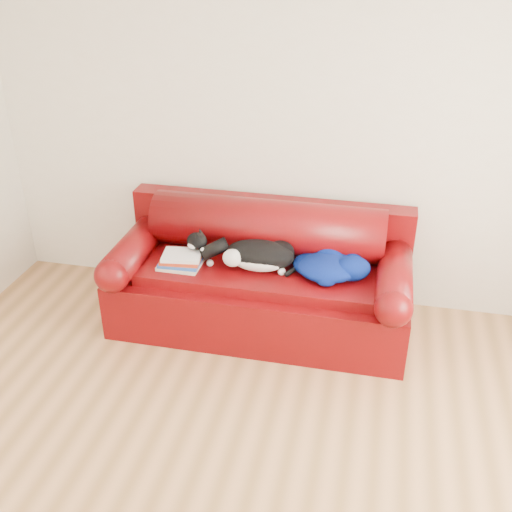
{
  "coord_description": "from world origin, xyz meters",
  "views": [
    {
      "loc": [
        0.66,
        -2.12,
        2.58
      ],
      "look_at": [
        -0.11,
        1.35,
        0.64
      ],
      "focal_mm": 42.0,
      "sensor_mm": 36.0,
      "label": 1
    }
  ],
  "objects": [
    {
      "name": "book_stack",
      "position": [
        -0.65,
        1.35,
        0.55
      ],
      "size": [
        0.29,
        0.24,
        0.1
      ],
      "rotation": [
        0.0,
        0.0,
        0.06
      ],
      "color": "beige",
      "rests_on": "sofa_base"
    },
    {
      "name": "sofa_base",
      "position": [
        -0.11,
        1.49,
        0.24
      ],
      "size": [
        2.1,
        0.9,
        0.5
      ],
      "color": "#430207",
      "rests_on": "ground"
    },
    {
      "name": "cat",
      "position": [
        -0.11,
        1.44,
        0.6
      ],
      "size": [
        0.71,
        0.41,
        0.25
      ],
      "rotation": [
        0.0,
        0.0,
        0.34
      ],
      "color": "black",
      "rests_on": "sofa_base"
    },
    {
      "name": "ground",
      "position": [
        0.0,
        0.0,
        0.0
      ],
      "size": [
        4.5,
        4.5,
        0.0
      ],
      "primitive_type": "plane",
      "color": "brown",
      "rests_on": "ground"
    },
    {
      "name": "blanket",
      "position": [
        0.38,
        1.46,
        0.57
      ],
      "size": [
        0.6,
        0.49,
        0.16
      ],
      "rotation": [
        0.0,
        0.0,
        0.34
      ],
      "color": "#020948",
      "rests_on": "sofa_base"
    },
    {
      "name": "room_shell",
      "position": [
        0.12,
        0.02,
        1.67
      ],
      "size": [
        4.52,
        4.02,
        2.61
      ],
      "color": "beige",
      "rests_on": "ground"
    },
    {
      "name": "sofa_back",
      "position": [
        -0.11,
        1.74,
        0.54
      ],
      "size": [
        2.1,
        1.01,
        0.88
      ],
      "color": "#430207",
      "rests_on": "ground"
    }
  ]
}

